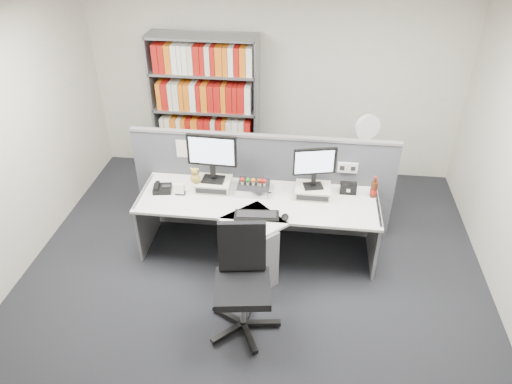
# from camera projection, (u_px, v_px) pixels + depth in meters

# --- Properties ---
(ground) EXTENTS (5.50, 5.50, 0.00)m
(ground) POSITION_uv_depth(u_px,v_px,m) (248.00, 302.00, 4.93)
(ground) COLOR #24252A
(ground) RESTS_ON ground
(room_shell) EXTENTS (5.04, 5.54, 2.72)m
(room_shell) POSITION_uv_depth(u_px,v_px,m) (246.00, 147.00, 3.95)
(room_shell) COLOR beige
(room_shell) RESTS_ON ground
(partition) EXTENTS (3.00, 0.08, 1.27)m
(partition) POSITION_uv_depth(u_px,v_px,m) (263.00, 183.00, 5.61)
(partition) COLOR #50525B
(partition) RESTS_ON ground
(desk) EXTENTS (2.60, 1.20, 0.72)m
(desk) POSITION_uv_depth(u_px,v_px,m) (255.00, 231.00, 5.17)
(desk) COLOR silver
(desk) RESTS_ON ground
(monitor_riser_left) EXTENTS (0.38, 0.31, 0.10)m
(monitor_riser_left) POSITION_uv_depth(u_px,v_px,m) (214.00, 184.00, 5.37)
(monitor_riser_left) COLOR beige
(monitor_riser_left) RESTS_ON desk
(monitor_riser_right) EXTENTS (0.38, 0.31, 0.10)m
(monitor_riser_right) POSITION_uv_depth(u_px,v_px,m) (313.00, 191.00, 5.26)
(monitor_riser_right) COLOR beige
(monitor_riser_right) RESTS_ON desk
(monitor_left) EXTENTS (0.54, 0.18, 0.55)m
(monitor_left) POSITION_uv_depth(u_px,v_px,m) (212.00, 154.00, 5.16)
(monitor_left) COLOR black
(monitor_left) RESTS_ON monitor_riser_left
(monitor_right) EXTENTS (0.45, 0.19, 0.47)m
(monitor_right) POSITION_uv_depth(u_px,v_px,m) (315.00, 164.00, 5.08)
(monitor_right) COLOR black
(monitor_right) RESTS_ON monitor_riser_right
(desktop_pc) EXTENTS (0.34, 0.30, 0.09)m
(desktop_pc) POSITION_uv_depth(u_px,v_px,m) (253.00, 188.00, 5.32)
(desktop_pc) COLOR black
(desktop_pc) RESTS_ON desk
(figurines) EXTENTS (0.29, 0.05, 0.09)m
(figurines) POSITION_uv_depth(u_px,v_px,m) (254.00, 181.00, 5.25)
(figurines) COLOR beige
(figurines) RESTS_ON desktop_pc
(keyboard) EXTENTS (0.47, 0.21, 0.03)m
(keyboard) POSITION_uv_depth(u_px,v_px,m) (257.00, 215.00, 4.94)
(keyboard) COLOR black
(keyboard) RESTS_ON desk
(mouse) EXTENTS (0.08, 0.12, 0.05)m
(mouse) POSITION_uv_depth(u_px,v_px,m) (285.00, 217.00, 4.90)
(mouse) COLOR black
(mouse) RESTS_ON desk
(desk_phone) EXTENTS (0.23, 0.21, 0.09)m
(desk_phone) POSITION_uv_depth(u_px,v_px,m) (162.00, 188.00, 5.33)
(desk_phone) COLOR black
(desk_phone) RESTS_ON desk
(desk_calendar) EXTENTS (0.11, 0.08, 0.13)m
(desk_calendar) POSITION_uv_depth(u_px,v_px,m) (180.00, 190.00, 5.27)
(desk_calendar) COLOR black
(desk_calendar) RESTS_ON desk
(plush_toy) EXTENTS (0.11, 0.11, 0.19)m
(plush_toy) POSITION_uv_depth(u_px,v_px,m) (195.00, 176.00, 5.26)
(plush_toy) COLOR #A68737
(plush_toy) RESTS_ON monitor_riser_left
(speaker) EXTENTS (0.18, 0.10, 0.12)m
(speaker) POSITION_uv_depth(u_px,v_px,m) (348.00, 188.00, 5.28)
(speaker) COLOR black
(speaker) RESTS_ON desk
(cola_bottle) EXTENTS (0.08, 0.08, 0.25)m
(cola_bottle) POSITION_uv_depth(u_px,v_px,m) (374.00, 189.00, 5.20)
(cola_bottle) COLOR #3F190A
(cola_bottle) RESTS_ON desk
(shelving_unit) EXTENTS (1.41, 0.40, 2.00)m
(shelving_unit) POSITION_uv_depth(u_px,v_px,m) (206.00, 112.00, 6.51)
(shelving_unit) COLOR gray
(shelving_unit) RESTS_ON ground
(filing_cabinet) EXTENTS (0.45, 0.61, 0.70)m
(filing_cabinet) POSITION_uv_depth(u_px,v_px,m) (360.00, 178.00, 6.27)
(filing_cabinet) COLOR gray
(filing_cabinet) RESTS_ON ground
(desk_fan) EXTENTS (0.32, 0.21, 0.55)m
(desk_fan) POSITION_uv_depth(u_px,v_px,m) (367.00, 130.00, 5.89)
(desk_fan) COLOR white
(desk_fan) RESTS_ON filing_cabinet
(office_chair) EXTENTS (0.69, 0.70, 1.06)m
(office_chair) POSITION_uv_depth(u_px,v_px,m) (242.00, 278.00, 4.42)
(office_chair) COLOR silver
(office_chair) RESTS_ON ground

